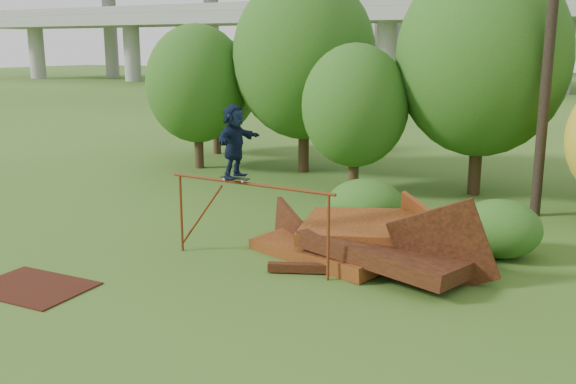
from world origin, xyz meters
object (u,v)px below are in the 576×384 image
at_px(skater, 234,141).
at_px(utility_pole, 553,5).
at_px(flat_plate, 33,287).
at_px(scrap_pile, 367,244).

relative_size(skater, utility_pole, 0.14).
xyz_separation_m(skater, utility_pole, (5.35, 7.11, 2.98)).
bearing_deg(skater, flat_plate, 139.97).
distance_m(flat_plate, utility_pole, 14.21).
xyz_separation_m(skater, flat_plate, (-2.72, -3.15, -2.64)).
bearing_deg(scrap_pile, skater, -153.90).
height_order(scrap_pile, skater, skater).
distance_m(scrap_pile, utility_pole, 8.32).
height_order(scrap_pile, utility_pole, utility_pole).
relative_size(scrap_pile, flat_plate, 2.62).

